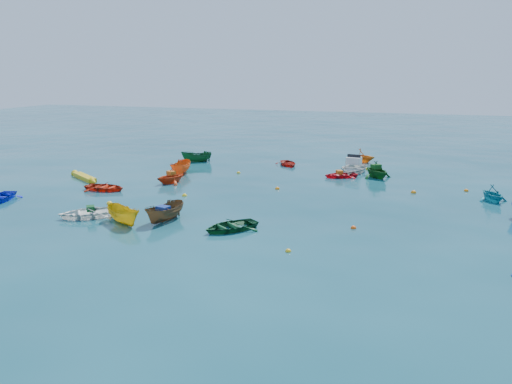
% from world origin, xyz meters
% --- Properties ---
extents(ground, '(160.00, 160.00, 0.00)m').
position_xyz_m(ground, '(0.00, 0.00, 0.00)').
color(ground, '#093947').
rests_on(ground, ground).
extents(dinghy_white_near, '(4.29, 4.14, 0.73)m').
position_xyz_m(dinghy_white_near, '(-8.10, -2.47, 0.00)').
color(dinghy_white_near, white).
rests_on(dinghy_white_near, ground).
extents(sampan_brown_mid, '(1.80, 3.25, 1.19)m').
position_xyz_m(sampan_brown_mid, '(-3.34, -1.85, 0.00)').
color(sampan_brown_mid, brown).
rests_on(sampan_brown_mid, ground).
extents(dinghy_orange_w, '(3.03, 3.18, 1.31)m').
position_xyz_m(dinghy_orange_w, '(-7.72, 7.30, 0.00)').
color(dinghy_orange_w, red).
rests_on(dinghy_orange_w, ground).
extents(sampan_yellow_mid, '(3.17, 2.53, 1.17)m').
position_xyz_m(sampan_yellow_mid, '(-5.33, -3.05, 0.00)').
color(sampan_yellow_mid, gold).
rests_on(sampan_yellow_mid, ground).
extents(dinghy_green_e, '(3.72, 3.86, 0.65)m').
position_xyz_m(dinghy_green_e, '(0.86, -2.24, 0.00)').
color(dinghy_green_e, '#114925').
rests_on(dinghy_green_e, ground).
extents(dinghy_cyan_se, '(2.75, 2.89, 1.19)m').
position_xyz_m(dinghy_cyan_se, '(15.39, 9.09, 0.00)').
color(dinghy_cyan_se, teal).
rests_on(dinghy_cyan_se, ground).
extents(dinghy_red_nw, '(3.12, 2.25, 0.64)m').
position_xyz_m(dinghy_red_nw, '(-11.22, 3.69, 0.00)').
color(dinghy_red_nw, red).
rests_on(dinghy_red_nw, ground).
extents(sampan_orange_n, '(1.68, 3.47, 1.29)m').
position_xyz_m(sampan_orange_n, '(-8.42, 10.51, 0.00)').
color(sampan_orange_n, '#E65A15').
rests_on(sampan_orange_n, ground).
extents(dinghy_green_n, '(3.60, 3.64, 1.45)m').
position_xyz_m(dinghy_green_n, '(7.34, 14.35, 0.00)').
color(dinghy_green_n, '#14571A').
rests_on(dinghy_green_n, ground).
extents(dinghy_red_ne, '(3.35, 3.04, 0.57)m').
position_xyz_m(dinghy_red_ne, '(4.53, 13.57, 0.00)').
color(dinghy_red_ne, red).
rests_on(dinghy_red_ne, ground).
extents(dinghy_red_far, '(3.10, 3.36, 0.57)m').
position_xyz_m(dinghy_red_far, '(-0.88, 17.35, 0.00)').
color(dinghy_red_far, '#AD170E').
rests_on(dinghy_red_far, ground).
extents(dinghy_orange_far, '(3.23, 2.99, 1.40)m').
position_xyz_m(dinghy_orange_far, '(5.36, 21.12, 0.00)').
color(dinghy_orange_far, orange).
rests_on(dinghy_orange_far, ground).
extents(sampan_green_far, '(3.08, 2.34, 1.12)m').
position_xyz_m(sampan_green_far, '(-9.69, 16.43, 0.00)').
color(sampan_green_far, '#114A23').
rests_on(sampan_green_far, ground).
extents(kayak_yellow, '(3.90, 2.86, 0.43)m').
position_xyz_m(kayak_yellow, '(-15.01, 6.44, 0.00)').
color(kayak_yellow, gold).
rests_on(kayak_yellow, ground).
extents(motorboat_white, '(3.40, 4.42, 1.45)m').
position_xyz_m(motorboat_white, '(5.26, 16.07, 0.00)').
color(motorboat_white, silver).
rests_on(motorboat_white, ground).
extents(tarp_green_a, '(0.75, 0.77, 0.30)m').
position_xyz_m(tarp_green_a, '(-8.02, -2.41, 0.51)').
color(tarp_green_a, '#11461E').
rests_on(tarp_green_a, dinghy_white_near).
extents(tarp_blue_a, '(0.80, 0.67, 0.34)m').
position_xyz_m(tarp_blue_a, '(-3.37, -1.99, 0.76)').
color(tarp_blue_a, navy).
rests_on(tarp_blue_a, sampan_brown_mid).
extents(tarp_orange_a, '(0.76, 0.69, 0.30)m').
position_xyz_m(tarp_orange_a, '(-7.70, 7.35, 0.80)').
color(tarp_orange_a, '#D75F16').
rests_on(tarp_orange_a, dinghy_orange_w).
extents(tarp_green_b, '(0.92, 0.90, 0.35)m').
position_xyz_m(tarp_green_b, '(7.28, 14.43, 0.90)').
color(tarp_green_b, '#134C17').
rests_on(tarp_green_b, dinghy_green_n).
extents(tarp_orange_b, '(0.69, 0.75, 0.29)m').
position_xyz_m(tarp_orange_b, '(4.44, 13.52, 0.43)').
color(tarp_orange_b, '#C05A13').
rests_on(tarp_orange_b, dinghy_red_ne).
extents(buoy_ye_a, '(0.30, 0.30, 0.30)m').
position_xyz_m(buoy_ye_a, '(4.73, -4.54, 0.00)').
color(buoy_ye_a, gold).
rests_on(buoy_ye_a, ground).
extents(buoy_or_b, '(0.32, 0.32, 0.32)m').
position_xyz_m(buoy_or_b, '(7.28, 0.11, 0.00)').
color(buoy_or_b, '#EC510C').
rests_on(buoy_or_b, ground).
extents(buoy_ye_b, '(0.38, 0.38, 0.38)m').
position_xyz_m(buoy_ye_b, '(-8.67, 0.45, 0.00)').
color(buoy_ye_b, yellow).
rests_on(buoy_ye_b, ground).
extents(buoy_or_c, '(0.34, 0.34, 0.34)m').
position_xyz_m(buoy_or_c, '(0.72, 7.92, 0.00)').
color(buoy_or_c, orange).
rests_on(buoy_or_c, ground).
extents(buoy_ye_c, '(0.35, 0.35, 0.35)m').
position_xyz_m(buoy_ye_c, '(-4.90, 3.90, 0.00)').
color(buoy_ye_c, yellow).
rests_on(buoy_ye_c, ground).
extents(buoy_or_d, '(0.34, 0.34, 0.34)m').
position_xyz_m(buoy_or_d, '(13.97, 11.50, 0.00)').
color(buoy_or_d, orange).
rests_on(buoy_or_d, ground).
extents(buoy_ye_d, '(0.32, 0.32, 0.32)m').
position_xyz_m(buoy_ye_d, '(-4.01, 12.56, 0.00)').
color(buoy_ye_d, yellow).
rests_on(buoy_ye_d, ground).
extents(buoy_or_e, '(0.39, 0.39, 0.39)m').
position_xyz_m(buoy_or_e, '(10.33, 9.78, 0.00)').
color(buoy_or_e, orange).
rests_on(buoy_or_e, ground).
extents(buoy_ye_e, '(0.36, 0.36, 0.36)m').
position_xyz_m(buoy_ye_e, '(6.32, 17.57, 0.00)').
color(buoy_ye_e, yellow).
rests_on(buoy_ye_e, ground).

